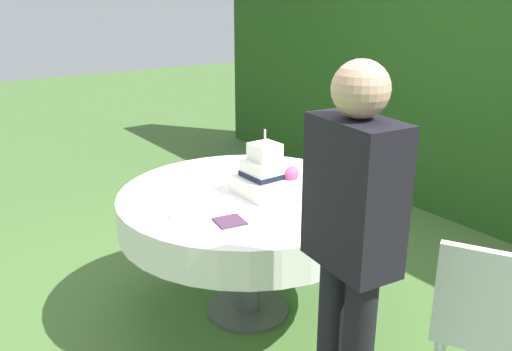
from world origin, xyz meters
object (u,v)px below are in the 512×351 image
(wedding_cake, at_px, (266,175))
(garden_chair, at_px, (486,319))
(cake_table, at_px, (248,209))
(serving_plate_far, at_px, (174,198))
(serving_plate_left, at_px, (280,215))
(serving_plate_near, at_px, (182,215))
(standing_person, at_px, (351,245))
(napkin_stack, at_px, (230,221))

(wedding_cake, xyz_separation_m, garden_chair, (1.22, 0.22, -0.32))
(cake_table, xyz_separation_m, serving_plate_far, (-0.14, -0.38, 0.11))
(cake_table, height_order, serving_plate_left, serving_plate_left)
(wedding_cake, distance_m, serving_plate_far, 0.51)
(serving_plate_far, distance_m, serving_plate_left, 0.60)
(garden_chair, bearing_deg, serving_plate_near, -148.60)
(serving_plate_far, height_order, standing_person, standing_person)
(serving_plate_left, height_order, garden_chair, garden_chair)
(garden_chair, bearing_deg, serving_plate_far, -154.94)
(serving_plate_left, distance_m, napkin_stack, 0.26)
(serving_plate_far, relative_size, napkin_stack, 0.90)
(cake_table, relative_size, standing_person, 0.89)
(serving_plate_left, bearing_deg, standing_person, -16.50)
(napkin_stack, distance_m, standing_person, 0.77)
(cake_table, distance_m, serving_plate_near, 0.47)
(cake_table, height_order, napkin_stack, napkin_stack)
(garden_chair, distance_m, standing_person, 0.72)
(napkin_stack, xyz_separation_m, garden_chair, (1.01, 0.59, -0.22))
(serving_plate_left, height_order, standing_person, standing_person)
(cake_table, distance_m, standing_person, 1.11)
(wedding_cake, relative_size, serving_plate_far, 2.97)
(serving_plate_far, xyz_separation_m, napkin_stack, (0.43, 0.08, -0.00))
(napkin_stack, xyz_separation_m, standing_person, (0.76, 0.04, 0.17))
(wedding_cake, height_order, serving_plate_far, wedding_cake)
(garden_chair, height_order, standing_person, standing_person)
(wedding_cake, relative_size, serving_plate_near, 2.65)
(standing_person, bearing_deg, wedding_cake, 161.17)
(cake_table, bearing_deg, serving_plate_far, -110.26)
(cake_table, height_order, serving_plate_far, serving_plate_far)
(garden_chair, bearing_deg, napkin_stack, -149.73)
(napkin_stack, bearing_deg, serving_plate_near, -143.39)
(serving_plate_near, height_order, napkin_stack, serving_plate_near)
(serving_plate_far, height_order, serving_plate_left, same)
(serving_plate_near, bearing_deg, garden_chair, 31.40)
(cake_table, height_order, standing_person, standing_person)
(cake_table, relative_size, garden_chair, 1.60)
(wedding_cake, bearing_deg, serving_plate_left, -23.97)
(napkin_stack, bearing_deg, cake_table, 133.48)
(napkin_stack, height_order, standing_person, standing_person)
(serving_plate_far, bearing_deg, cake_table, 69.74)
(wedding_cake, xyz_separation_m, napkin_stack, (0.21, -0.37, -0.10))
(garden_chair, xyz_separation_m, standing_person, (-0.26, -0.55, 0.39))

